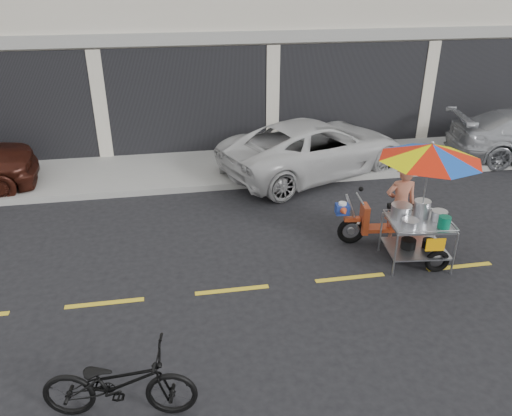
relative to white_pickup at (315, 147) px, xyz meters
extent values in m
plane|color=black|center=(-0.73, -4.70, -0.67)|extent=(90.00, 90.00, 0.00)
cube|color=gray|center=(-0.73, 0.80, -0.60)|extent=(45.00, 3.00, 0.15)
cube|color=black|center=(-0.73, 1.77, 0.78)|extent=(35.28, 0.06, 2.90)
cube|color=gray|center=(-0.73, 1.75, 2.43)|extent=(36.00, 0.12, 0.30)
cube|color=gold|center=(-0.73, -4.70, -0.67)|extent=(42.00, 0.10, 0.01)
imported|color=silver|center=(0.00, 0.00, 0.00)|extent=(5.32, 3.84, 1.35)
imported|color=black|center=(-4.31, -6.91, -0.21)|extent=(1.84, 0.88, 0.93)
torus|color=black|center=(-0.33, -3.57, -0.42)|extent=(0.53, 0.16, 0.52)
torus|color=black|center=(1.04, -3.73, -0.42)|extent=(0.53, 0.16, 0.52)
cylinder|color=#9EA0A5|center=(-0.33, -3.57, -0.42)|extent=(0.13, 0.07, 0.13)
cylinder|color=#9EA0A5|center=(1.04, -3.73, -0.42)|extent=(0.13, 0.07, 0.13)
cube|color=#B33F1C|center=(-0.33, -3.57, -0.17)|extent=(0.30, 0.14, 0.07)
cylinder|color=#9EA0A5|center=(-0.33, -3.57, -0.03)|extent=(0.34, 0.08, 0.74)
cube|color=#B33F1C|center=(-0.10, -3.59, -0.17)|extent=(0.15, 0.32, 0.55)
cube|color=#B33F1C|center=(0.31, -3.64, -0.38)|extent=(0.76, 0.34, 0.07)
cube|color=#B33F1C|center=(0.72, -3.69, -0.17)|extent=(0.71, 0.32, 0.37)
cube|color=black|center=(0.63, -3.68, 0.04)|extent=(0.62, 0.29, 0.09)
cylinder|color=#9EA0A5|center=(-0.22, -3.58, 0.25)|extent=(0.09, 0.51, 0.03)
sphere|color=black|center=(-0.14, -3.40, 0.36)|extent=(0.09, 0.09, 0.09)
cylinder|color=white|center=(-0.22, -3.58, -0.23)|extent=(0.12, 0.12, 0.05)
cube|color=navy|center=(-0.53, -3.54, 0.04)|extent=(0.26, 0.23, 0.18)
cylinder|color=white|center=(-0.53, -3.54, 0.15)|extent=(0.16, 0.16, 0.05)
cone|color=#B33F1C|center=(-0.54, -3.70, 0.06)|extent=(0.19, 0.22, 0.17)
torus|color=black|center=(0.79, -4.76, -0.47)|extent=(0.43, 0.14, 0.42)
cylinder|color=#9EA0A5|center=(0.00, -4.76, -0.28)|extent=(0.04, 0.04, 0.78)
cylinder|color=#9EA0A5|center=(0.09, -3.94, -0.28)|extent=(0.04, 0.04, 0.78)
cylinder|color=#9EA0A5|center=(1.00, -4.88, -0.28)|extent=(0.04, 0.04, 0.78)
cylinder|color=#9EA0A5|center=(1.10, -4.06, -0.28)|extent=(0.04, 0.04, 0.78)
cube|color=#9EA0A5|center=(0.55, -4.41, -0.40)|extent=(1.10, 0.94, 0.03)
cube|color=#9EA0A5|center=(0.55, -4.41, 0.11)|extent=(1.10, 0.94, 0.04)
cylinder|color=#9EA0A5|center=(0.50, -4.82, 0.16)|extent=(1.01, 0.14, 0.02)
cylinder|color=#9EA0A5|center=(0.60, -4.00, 0.16)|extent=(1.01, 0.14, 0.02)
cylinder|color=#9EA0A5|center=(0.05, -4.35, 0.16)|extent=(0.12, 0.82, 0.02)
cylinder|color=#9EA0A5|center=(1.05, -4.47, 0.16)|extent=(0.12, 0.82, 0.02)
cylinder|color=#9EA0A5|center=(0.60, -4.00, -0.40)|extent=(0.12, 0.69, 0.04)
cylinder|color=#9EA0A5|center=(0.60, -4.00, 0.06)|extent=(0.12, 0.69, 0.04)
cube|color=orange|center=(0.63, -4.86, -0.08)|extent=(0.32, 0.06, 0.23)
cylinder|color=#B7B7BC|center=(0.30, -4.19, 0.24)|extent=(0.39, 0.39, 0.22)
cylinder|color=#B7B7BC|center=(0.66, -4.22, 0.27)|extent=(0.31, 0.31, 0.28)
cylinder|color=#B7B7BC|center=(0.90, -4.40, 0.20)|extent=(0.29, 0.29, 0.15)
cylinder|color=#B7B7BC|center=(0.30, -4.55, 0.18)|extent=(0.31, 0.31, 0.11)
cylinder|color=#096445|center=(0.84, -4.67, 0.23)|extent=(0.22, 0.22, 0.20)
cylinder|color=black|center=(0.41, -4.39, -0.30)|extent=(0.29, 0.29, 0.17)
cylinder|color=black|center=(0.78, -4.44, -0.31)|extent=(0.24, 0.24, 0.15)
cylinder|color=#9EA0A5|center=(0.60, -4.32, 0.80)|extent=(0.02, 0.02, 1.38)
sphere|color=#9EA0A5|center=(0.60, -4.32, 1.51)|extent=(0.06, 0.06, 0.06)
imported|color=#B7694F|center=(0.54, -3.67, 0.11)|extent=(0.61, 0.44, 1.56)
camera|label=1|loc=(-3.52, -11.34, 4.05)|focal=35.00mm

